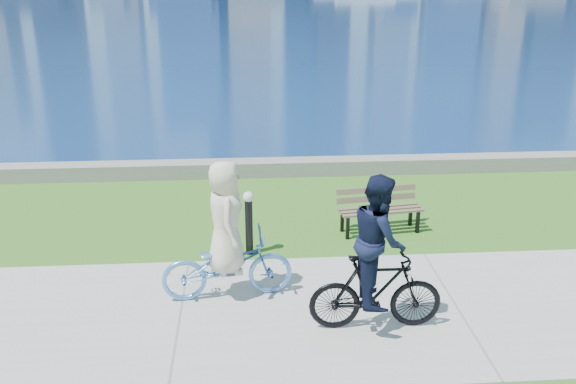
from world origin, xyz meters
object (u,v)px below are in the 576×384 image
bollard_lamp (249,219)px  cyclist_woman (227,248)px  park_bench (379,206)px  cyclist_man (377,266)px

bollard_lamp → cyclist_woman: size_ratio=0.54×
park_bench → cyclist_man: 3.40m
bollard_lamp → cyclist_woman: 1.51m
cyclist_woman → bollard_lamp: bearing=-19.6°
bollard_lamp → cyclist_woman: cyclist_woman is taller
cyclist_woman → park_bench: bearing=-56.6°
bollard_lamp → cyclist_woman: (-0.34, -1.47, 0.16)m
park_bench → cyclist_man: (-0.73, -3.29, 0.46)m
park_bench → cyclist_man: cyclist_man is taller
cyclist_woman → cyclist_man: size_ratio=0.96×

